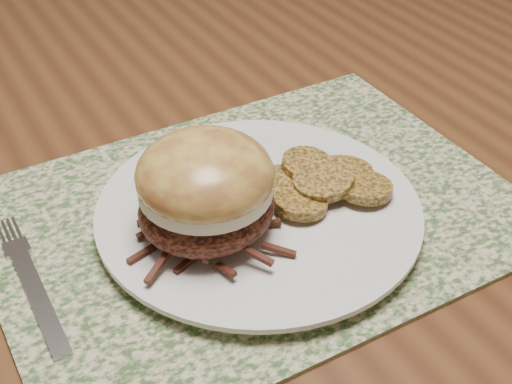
% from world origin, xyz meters
% --- Properties ---
extents(dining_table, '(1.50, 0.90, 0.75)m').
position_xyz_m(dining_table, '(0.00, 0.00, 0.67)').
color(dining_table, '#593319').
rests_on(dining_table, ground).
extents(placemat, '(0.45, 0.33, 0.00)m').
position_xyz_m(placemat, '(0.08, -0.15, 0.75)').
color(placemat, '#37562C').
rests_on(placemat, dining_table).
extents(dinner_plate, '(0.26, 0.26, 0.02)m').
position_xyz_m(dinner_plate, '(0.08, -0.17, 0.76)').
color(dinner_plate, silver).
rests_on(dinner_plate, placemat).
extents(pork_sandwich, '(0.14, 0.14, 0.08)m').
position_xyz_m(pork_sandwich, '(0.03, -0.17, 0.81)').
color(pork_sandwich, black).
rests_on(pork_sandwich, dinner_plate).
extents(roasted_potatoes, '(0.12, 0.11, 0.03)m').
position_xyz_m(roasted_potatoes, '(0.14, -0.17, 0.78)').
color(roasted_potatoes, olive).
rests_on(roasted_potatoes, dinner_plate).
extents(fork, '(0.02, 0.17, 0.00)m').
position_xyz_m(fork, '(-0.11, -0.14, 0.76)').
color(fork, '#B2B2B9').
rests_on(fork, placemat).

